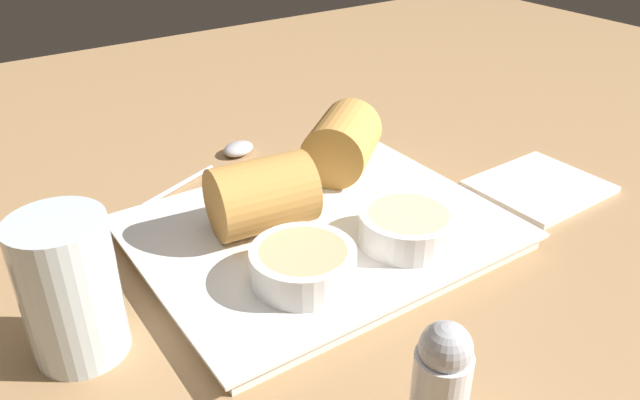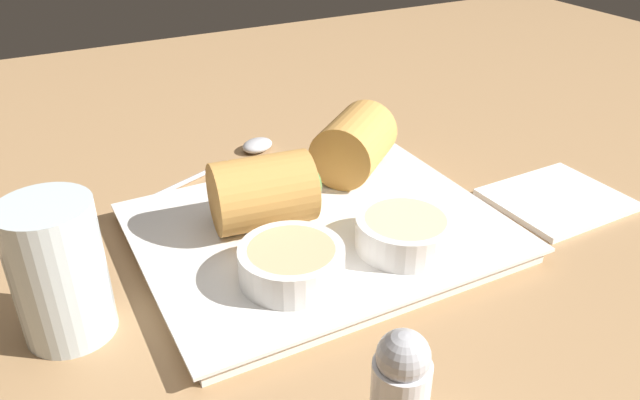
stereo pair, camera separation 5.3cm
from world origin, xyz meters
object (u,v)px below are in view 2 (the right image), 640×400
at_px(serving_plate, 320,232).
at_px(dipping_bowl_far, 292,262).
at_px(dipping_bowl_near, 405,231).
at_px(napkin, 557,199).
at_px(salt_shaker, 400,389).
at_px(drinking_glass, 58,271).
at_px(spoon, 248,150).

distance_m(serving_plate, dipping_bowl_far, 0.08).
bearing_deg(dipping_bowl_near, napkin, -176.35).
bearing_deg(salt_shaker, napkin, -151.60).
relative_size(dipping_bowl_far, drinking_glass, 0.78).
bearing_deg(spoon, salt_shaker, 80.21).
height_order(serving_plate, napkin, serving_plate).
bearing_deg(dipping_bowl_near, dipping_bowl_far, -2.25).
xyz_separation_m(dipping_bowl_far, drinking_glass, (0.16, -0.04, 0.02)).
distance_m(dipping_bowl_near, salt_shaker, 0.18).
bearing_deg(drinking_glass, dipping_bowl_far, 167.07).
bearing_deg(dipping_bowl_far, napkin, -178.39).
bearing_deg(spoon, dipping_bowl_far, 75.57).
height_order(napkin, drinking_glass, drinking_glass).
distance_m(dipping_bowl_near, spoon, 0.26).
relative_size(drinking_glass, salt_shaker, 1.30).
xyz_separation_m(serving_plate, dipping_bowl_far, (0.05, 0.06, 0.02)).
xyz_separation_m(dipping_bowl_far, spoon, (-0.06, -0.25, -0.02)).
bearing_deg(dipping_bowl_far, dipping_bowl_near, 177.75).
xyz_separation_m(dipping_bowl_far, salt_shaker, (0.00, 0.15, 0.01)).
relative_size(dipping_bowl_far, spoon, 0.52).
bearing_deg(spoon, drinking_glass, 43.79).
height_order(dipping_bowl_far, spoon, dipping_bowl_far).
height_order(serving_plate, drinking_glass, drinking_glass).
bearing_deg(dipping_bowl_far, serving_plate, -133.64).
xyz_separation_m(serving_plate, napkin, (-0.23, 0.05, -0.00)).
bearing_deg(serving_plate, salt_shaker, 74.06).
bearing_deg(spoon, dipping_bowl_near, 98.18).
bearing_deg(dipping_bowl_near, salt_shaker, 54.46).
height_order(dipping_bowl_near, dipping_bowl_far, same).
height_order(dipping_bowl_far, salt_shaker, salt_shaker).
height_order(dipping_bowl_far, drinking_glass, drinking_glass).
height_order(serving_plate, spoon, serving_plate).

